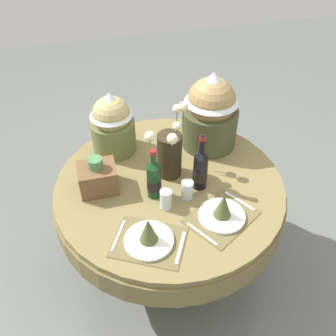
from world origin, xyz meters
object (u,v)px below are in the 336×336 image
object	(u,v)px
dining_table	(169,198)
tumbler_near_left	(166,199)
place_setting_right	(222,211)
wine_bottle_left	(200,169)
woven_basket_side_left	(98,177)
place_setting_left	(149,236)
flower_vase	(170,151)
tumbler_near_right	(187,190)
wine_bottle_centre	(154,179)
gift_tub_back_left	(112,121)
gift_tub_back_right	(211,108)

from	to	relation	value
dining_table	tumbler_near_left	bearing A→B (deg)	-110.43
place_setting_right	wine_bottle_left	xyz separation A→B (m)	(-0.04, 0.25, 0.08)
place_setting_right	woven_basket_side_left	world-z (taller)	woven_basket_side_left
place_setting_left	flower_vase	size ratio (longest dim) A/B	0.98
tumbler_near_right	woven_basket_side_left	distance (m)	0.49
wine_bottle_centre	tumbler_near_left	xyz separation A→B (m)	(0.04, -0.10, -0.06)
wine_bottle_left	wine_bottle_centre	size ratio (longest dim) A/B	1.12
tumbler_near_left	tumbler_near_right	bearing A→B (deg)	18.93
dining_table	place_setting_left	bearing A→B (deg)	-117.99
wine_bottle_left	woven_basket_side_left	size ratio (longest dim) A/B	1.63
wine_bottle_left	tumbler_near_right	distance (m)	0.13
dining_table	wine_bottle_left	distance (m)	0.30
wine_bottle_centre	tumbler_near_left	size ratio (longest dim) A/B	2.69
wine_bottle_centre	tumbler_near_right	xyz separation A→B (m)	(0.17, -0.06, -0.06)
tumbler_near_left	gift_tub_back_left	size ratio (longest dim) A/B	0.29
wine_bottle_centre	woven_basket_side_left	world-z (taller)	wine_bottle_centre
flower_vase	gift_tub_back_left	world-z (taller)	flower_vase
tumbler_near_right	gift_tub_back_right	distance (m)	0.54
dining_table	gift_tub_back_left	world-z (taller)	gift_tub_back_left
wine_bottle_centre	woven_basket_side_left	xyz separation A→B (m)	(-0.28, 0.13, -0.04)
flower_vase	wine_bottle_left	world-z (taller)	flower_vase
gift_tub_back_right	dining_table	bearing A→B (deg)	-138.43
tumbler_near_left	woven_basket_side_left	size ratio (longest dim) A/B	0.54
place_setting_left	tumbler_near_left	distance (m)	0.24
flower_vase	gift_tub_back_right	size ratio (longest dim) A/B	0.88
place_setting_right	woven_basket_side_left	size ratio (longest dim) A/B	2.02
place_setting_right	wine_bottle_left	distance (m)	0.26
place_setting_left	tumbler_near_right	bearing A→B (deg)	42.91
place_setting_left	wine_bottle_centre	bearing A→B (deg)	72.31
tumbler_near_right	gift_tub_back_left	size ratio (longest dim) A/B	0.27
wine_bottle_centre	tumbler_near_left	distance (m)	0.13
place_setting_right	dining_table	bearing A→B (deg)	121.12
tumbler_near_left	dining_table	bearing A→B (deg)	69.57
wine_bottle_centre	gift_tub_back_right	distance (m)	0.59
place_setting_left	wine_bottle_left	bearing A→B (deg)	41.01
gift_tub_back_right	wine_bottle_left	bearing A→B (deg)	-116.07
place_setting_left	gift_tub_back_right	size ratio (longest dim) A/B	0.86
wine_bottle_left	wine_bottle_centre	xyz separation A→B (m)	(-0.26, -0.00, -0.01)
wine_bottle_left	gift_tub_back_left	distance (m)	0.61
dining_table	woven_basket_side_left	world-z (taller)	woven_basket_side_left
dining_table	place_setting_left	xyz separation A→B (m)	(-0.20, -0.38, 0.18)
woven_basket_side_left	wine_bottle_left	bearing A→B (deg)	-12.88
tumbler_near_left	gift_tub_back_right	xyz separation A→B (m)	(0.40, 0.47, 0.20)
tumbler_near_left	tumbler_near_right	xyz separation A→B (m)	(0.13, 0.04, -0.00)
woven_basket_side_left	wine_bottle_centre	bearing A→B (deg)	-24.25
place_setting_right	tumbler_near_right	size ratio (longest dim) A/B	3.98
dining_table	gift_tub_back_left	distance (m)	0.57
gift_tub_back_right	woven_basket_side_left	size ratio (longest dim) A/B	2.32
place_setting_left	flower_vase	bearing A→B (deg)	63.95
place_setting_right	gift_tub_back_left	world-z (taller)	gift_tub_back_left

